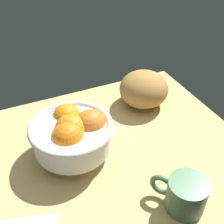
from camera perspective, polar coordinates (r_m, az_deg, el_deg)
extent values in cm
cube|color=tan|center=(76.61, -1.92, -8.65)|extent=(75.38, 58.84, 3.00)
cylinder|color=white|center=(74.63, -7.64, -7.46)|extent=(8.58, 8.58, 2.77)
cylinder|color=white|center=(71.51, -7.94, -4.88)|extent=(19.10, 19.10, 6.33)
torus|color=white|center=(69.43, -8.16, -2.96)|extent=(20.70, 20.70, 1.60)
sphere|color=orange|center=(68.55, -8.76, -5.23)|extent=(8.24, 8.24, 8.24)
sphere|color=orange|center=(74.72, -8.99, -1.19)|extent=(7.46, 7.46, 7.46)
sphere|color=orange|center=(71.36, -4.32, -2.76)|extent=(8.40, 8.40, 8.40)
sphere|color=orange|center=(70.32, -8.06, -3.80)|extent=(8.45, 8.45, 8.45)
sphere|color=orange|center=(70.36, -8.06, -3.85)|extent=(8.06, 8.06, 8.06)
ellipsoid|color=#B07E3F|center=(89.42, 6.34, 4.58)|extent=(21.01, 20.96, 10.81)
cylinder|color=#527E57|center=(63.86, 14.56, -15.71)|extent=(8.40, 8.40, 7.65)
torus|color=#527E57|center=(64.42, 9.87, -14.11)|extent=(4.26, 5.10, 5.49)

